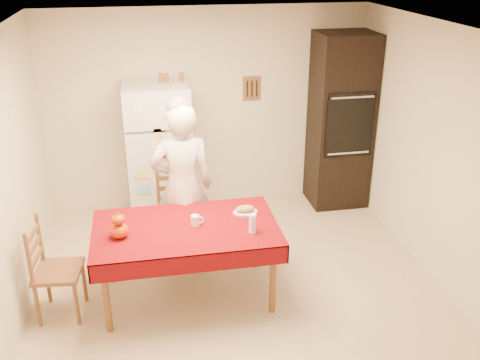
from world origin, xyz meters
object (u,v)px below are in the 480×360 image
object	(u,v)px
bread_plate	(245,212)
oven_cabinet	(340,122)
pumpkin_lower	(119,231)
chair_left	(50,266)
seated_woman	(182,187)
wine_glass	(253,223)
coffee_mug	(195,221)
chair_far	(176,210)
refrigerator	(159,154)
dining_table	(186,233)

from	to	relation	value
bread_plate	oven_cabinet	bearing A→B (deg)	45.86
pumpkin_lower	bread_plate	bearing A→B (deg)	11.55
oven_cabinet	chair_left	world-z (taller)	oven_cabinet
seated_woman	wine_glass	xyz separation A→B (m)	(0.55, -0.83, -0.03)
oven_cabinet	bread_plate	distance (m)	2.23
coffee_mug	bread_plate	distance (m)	0.53
chair_far	wine_glass	xyz separation A→B (m)	(0.62, -1.08, 0.34)
refrigerator	chair_far	distance (m)	0.91
dining_table	seated_woman	xyz separation A→B (m)	(0.03, 0.62, 0.19)
wine_glass	bread_plate	xyz separation A→B (m)	(0.01, 0.37, -0.08)
refrigerator	pumpkin_lower	world-z (taller)	refrigerator
wine_glass	refrigerator	bearing A→B (deg)	111.05
chair_far	bread_plate	distance (m)	0.98
chair_left	pumpkin_lower	world-z (taller)	chair_left
chair_left	bread_plate	bearing A→B (deg)	-77.35
chair_far	pumpkin_lower	world-z (taller)	chair_far
dining_table	seated_woman	distance (m)	0.65
pumpkin_lower	bread_plate	xyz separation A→B (m)	(1.19, 0.24, -0.06)
pumpkin_lower	bread_plate	size ratio (longest dim) A/B	0.73
refrigerator	chair_far	world-z (taller)	refrigerator
wine_glass	coffee_mug	bearing A→B (deg)	155.96
pumpkin_lower	dining_table	bearing A→B (deg)	7.38
oven_cabinet	pumpkin_lower	size ratio (longest dim) A/B	12.59
oven_cabinet	chair_left	xyz separation A→B (m)	(-3.36, -1.79, -0.59)
chair_left	seated_woman	xyz separation A→B (m)	(1.26, 0.66, 0.38)
chair_left	coffee_mug	world-z (taller)	chair_left
chair_far	pumpkin_lower	xyz separation A→B (m)	(-0.56, -0.95, 0.32)
pumpkin_lower	wine_glass	size ratio (longest dim) A/B	0.99
dining_table	pumpkin_lower	world-z (taller)	pumpkin_lower
coffee_mug	seated_woman	bearing A→B (deg)	95.68
chair_left	bread_plate	world-z (taller)	chair_left
coffee_mug	pumpkin_lower	world-z (taller)	pumpkin_lower
chair_far	wine_glass	bearing A→B (deg)	-56.74
oven_cabinet	dining_table	size ratio (longest dim) A/B	1.29
oven_cabinet	seated_woman	distance (m)	2.39
wine_glass	chair_left	bearing A→B (deg)	174.75
refrigerator	dining_table	xyz separation A→B (m)	(0.15, -1.70, -0.16)
oven_cabinet	coffee_mug	world-z (taller)	oven_cabinet
chair_far	coffee_mug	world-z (taller)	chair_far
dining_table	coffee_mug	world-z (taller)	coffee_mug
refrigerator	chair_far	xyz separation A→B (m)	(0.12, -0.83, -0.34)
chair_left	wine_glass	distance (m)	1.85
wine_glass	chair_far	bearing A→B (deg)	119.94
refrigerator	oven_cabinet	size ratio (longest dim) A/B	0.77
oven_cabinet	wine_glass	bearing A→B (deg)	-128.30
dining_table	seated_woman	world-z (taller)	seated_woman
chair_left	pumpkin_lower	bearing A→B (deg)	-87.10
chair_far	bread_plate	bearing A→B (deg)	-44.96
oven_cabinet	dining_table	xyz separation A→B (m)	(-2.13, -1.75, -0.41)
seated_woman	pumpkin_lower	distance (m)	0.94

